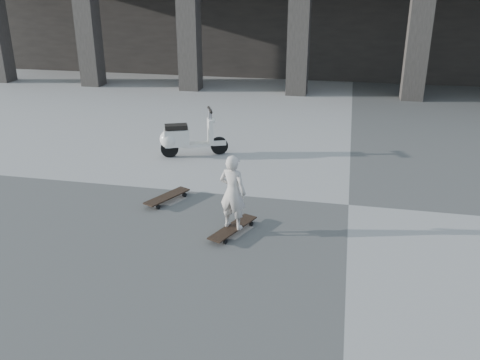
% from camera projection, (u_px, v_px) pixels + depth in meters
% --- Properties ---
extents(ground, '(90.00, 90.00, 0.00)m').
position_uv_depth(ground, '(349.00, 205.00, 8.45)').
color(ground, '#484846').
rests_on(ground, ground).
extents(longboard, '(0.57, 0.99, 0.10)m').
position_uv_depth(longboard, '(233.00, 228.00, 7.50)').
color(longboard, black).
rests_on(longboard, ground).
extents(skateboard_spare, '(0.59, 0.90, 0.11)m').
position_uv_depth(skateboard_spare, '(167.00, 197.00, 8.55)').
color(skateboard_spare, black).
rests_on(skateboard_spare, ground).
extents(child, '(0.46, 0.37, 1.12)m').
position_uv_depth(child, '(233.00, 192.00, 7.28)').
color(child, '#BBB3A9').
rests_on(child, longboard).
extents(scooter, '(1.36, 0.76, 1.00)m').
position_uv_depth(scooter, '(182.00, 138.00, 10.62)').
color(scooter, black).
rests_on(scooter, ground).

